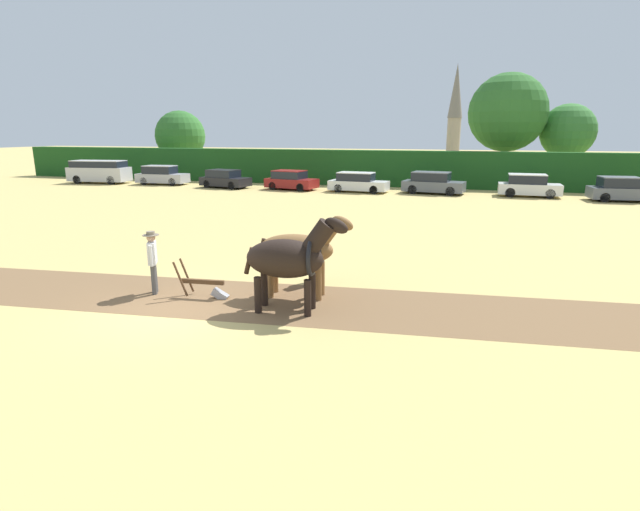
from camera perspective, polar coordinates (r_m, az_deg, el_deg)
The scene contains 20 objects.
ground_plane at distance 13.35m, azimuth -16.10°, elevation -6.01°, with size 240.00×240.00×0.00m, color tan.
plowed_furrow_strip at distance 15.09m, azimuth -20.38°, elevation -4.02°, with size 30.34×3.23×0.01m, color brown.
hedgerow at distance 42.31m, azimuth 7.41°, elevation 9.85°, with size 71.83×1.39×2.92m, color #194719.
tree_far_left at distance 55.71m, azimuth -15.68°, elevation 13.02°, with size 5.15×5.15×6.56m.
tree_left at distance 46.89m, azimuth 20.66°, elevation 15.04°, with size 6.56×6.56×9.28m.
tree_center_left at distance 48.70m, azimuth 26.46°, elevation 12.59°, with size 4.59×4.59×6.75m.
church_spire at distance 80.21m, azimuth 15.18°, elevation 15.66°, with size 2.18×2.18×14.17m.
draft_horse_lead_left at distance 12.39m, azimuth -3.52°, elevation -0.29°, with size 2.72×1.23×2.52m.
draft_horse_lead_right at distance 13.52m, azimuth -2.31°, elevation 0.69°, with size 2.75×1.08×2.36m.
plow at distance 14.01m, azimuth -12.81°, elevation -3.49°, with size 1.51×0.50×1.13m.
farmer_at_plow at distance 14.60m, azimuth -18.60°, elevation -0.16°, with size 0.45×0.61×1.78m.
farmer_beside_team at distance 14.97m, azimuth 0.05°, elevation 0.58°, with size 0.23×0.67×1.66m.
parked_van at distance 48.42m, azimuth -23.92°, elevation 8.78°, with size 5.37×2.57×1.98m.
parked_car_left at distance 45.36m, azimuth -17.64°, elevation 8.71°, with size 4.40×1.97×1.61m.
parked_car_center_left at distance 41.47m, azimuth -10.83°, elevation 8.58°, with size 4.26×2.52×1.44m.
parked_car_center at distance 39.47m, azimuth -3.35°, elevation 8.56°, with size 4.22×2.48×1.49m.
parked_car_center_right at distance 37.91m, azimuth 4.34°, elevation 8.31°, with size 4.50×1.99×1.47m.
parked_car_right at distance 37.71m, azimuth 12.77°, elevation 8.06°, with size 4.57×2.36×1.58m.
parked_car_far_right at distance 37.97m, azimuth 22.74°, elevation 7.35°, with size 4.14×1.81×1.56m.
parked_car_end_right at distance 38.18m, azimuth 31.12°, elevation 6.46°, with size 3.98×2.14×1.58m.
Camera 1 is at (7.02, -10.45, 4.44)m, focal length 28.00 mm.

